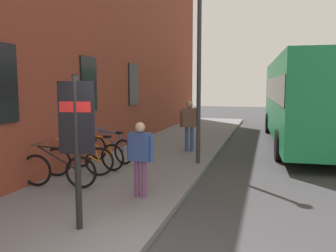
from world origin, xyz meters
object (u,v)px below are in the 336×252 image
object	(u,v)px
pedestrian_near_bus	(189,121)
transit_info_sign	(77,128)
bicycle_leaning_wall	(79,161)
pedestrian_by_facade	(140,152)
bicycle_by_door	(59,170)
bicycle_under_window	(111,149)
city_bus	(305,97)
street_lamp	(199,52)
bicycle_beside_lamp	(96,155)

from	to	relation	value
pedestrian_near_bus	transit_info_sign	bearing A→B (deg)	178.14
bicycle_leaning_wall	pedestrian_by_facade	distance (m)	2.39
bicycle_by_door	bicycle_under_window	size ratio (longest dim) A/B	1.04
city_bus	street_lamp	xyz separation A→B (m)	(-4.99, 3.30, 1.38)
transit_info_sign	pedestrian_by_facade	world-z (taller)	transit_info_sign
city_bus	bicycle_beside_lamp	bearing A→B (deg)	138.06
transit_info_sign	street_lamp	distance (m)	5.40
bicycle_under_window	city_bus	bearing A→B (deg)	-46.08
bicycle_beside_lamp	city_bus	distance (m)	8.78
bicycle_leaning_wall	transit_info_sign	distance (m)	3.51
pedestrian_near_bus	pedestrian_by_facade	xyz separation A→B (m)	(-5.09, -0.14, -0.12)
bicycle_leaning_wall	bicycle_under_window	bearing A→B (deg)	-2.46
street_lamp	bicycle_beside_lamp	bearing A→B (deg)	120.26
transit_info_sign	street_lamp	xyz separation A→B (m)	(5.09, -0.88, 1.58)
transit_info_sign	bicycle_leaning_wall	bearing A→B (deg)	30.64
bicycle_beside_lamp	street_lamp	distance (m)	4.01
bicycle_by_door	city_bus	distance (m)	10.14
transit_info_sign	pedestrian_near_bus	distance (m)	6.85
bicycle_leaning_wall	transit_info_sign	size ratio (longest dim) A/B	0.71
bicycle_leaning_wall	bicycle_under_window	xyz separation A→B (m)	(1.67, -0.07, 0.00)
bicycle_leaning_wall	city_bus	size ratio (longest dim) A/B	0.16
bicycle_by_door	pedestrian_by_facade	xyz separation A→B (m)	(-0.13, -1.96, 0.54)
bicycle_beside_lamp	city_bus	xyz separation A→B (m)	(6.44, -5.79, 1.41)
bicycle_by_door	street_lamp	world-z (taller)	street_lamp
street_lamp	city_bus	bearing A→B (deg)	-33.47
bicycle_leaning_wall	pedestrian_near_bus	bearing A→B (deg)	-25.52
pedestrian_by_facade	street_lamp	bearing A→B (deg)	-8.69
bicycle_leaning_wall	pedestrian_by_facade	xyz separation A→B (m)	(-1.10, -2.05, 0.54)
pedestrian_by_facade	pedestrian_near_bus	bearing A→B (deg)	1.62
bicycle_by_door	city_bus	world-z (taller)	city_bus
bicycle_by_door	bicycle_leaning_wall	distance (m)	0.98
city_bus	bicycle_by_door	bearing A→B (deg)	144.91
bicycle_leaning_wall	transit_info_sign	world-z (taller)	transit_info_sign
bicycle_by_door	bicycle_beside_lamp	xyz separation A→B (m)	(1.77, 0.02, 0.00)
bicycle_by_door	bicycle_beside_lamp	world-z (taller)	same
bicycle_beside_lamp	transit_info_sign	bearing A→B (deg)	-156.09
city_bus	bicycle_under_window	bearing A→B (deg)	133.92
bicycle_under_window	city_bus	xyz separation A→B (m)	(5.57, -5.79, 1.41)
bicycle_leaning_wall	street_lamp	xyz separation A→B (m)	(2.25, -2.56, 2.79)
bicycle_beside_lamp	pedestrian_by_facade	distance (m)	2.79
bicycle_by_door	city_bus	size ratio (longest dim) A/B	0.17
pedestrian_by_facade	street_lamp	xyz separation A→B (m)	(3.35, -0.51, 2.25)
pedestrian_by_facade	street_lamp	distance (m)	4.07
bicycle_beside_lamp	bicycle_under_window	world-z (taller)	same
bicycle_leaning_wall	bicycle_under_window	world-z (taller)	same
bicycle_by_door	bicycle_leaning_wall	xyz separation A→B (m)	(0.98, 0.09, 0.00)
pedestrian_by_facade	street_lamp	world-z (taller)	street_lamp
bicycle_under_window	transit_info_sign	world-z (taller)	transit_info_sign
bicycle_leaning_wall	street_lamp	bearing A→B (deg)	-48.70
pedestrian_near_bus	pedestrian_by_facade	bearing A→B (deg)	-178.38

